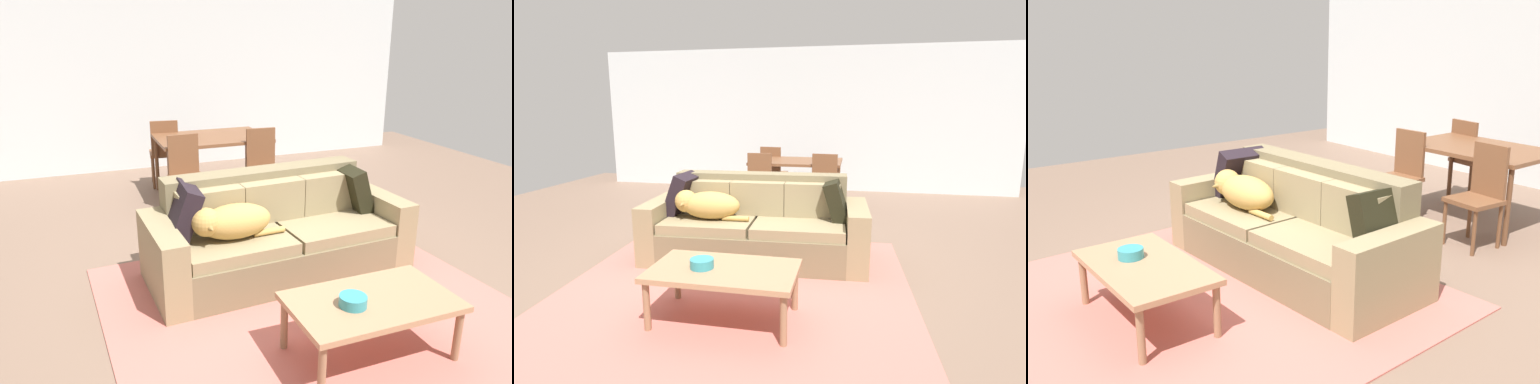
% 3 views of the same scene
% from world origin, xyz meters
% --- Properties ---
extents(ground_plane, '(10.00, 10.00, 0.00)m').
position_xyz_m(ground_plane, '(0.00, 0.00, 0.00)').
color(ground_plane, '#765D4C').
extents(back_partition, '(8.00, 0.12, 2.70)m').
position_xyz_m(back_partition, '(0.00, 4.00, 1.35)').
color(back_partition, silver).
rests_on(back_partition, ground).
extents(area_rug, '(3.19, 3.11, 0.01)m').
position_xyz_m(area_rug, '(0.09, -0.82, 0.01)').
color(area_rug, '#C0655A').
rests_on(area_rug, ground).
extents(couch, '(2.31, 1.02, 0.87)m').
position_xyz_m(couch, '(0.09, 0.01, 0.34)').
color(couch, '#736649').
rests_on(couch, ground).
extents(dog_on_left_cushion, '(0.78, 0.38, 0.30)m').
position_xyz_m(dog_on_left_cushion, '(-0.40, -0.18, 0.60)').
color(dog_on_left_cushion, tan).
rests_on(dog_on_left_cushion, couch).
extents(throw_pillow_by_left_arm, '(0.32, 0.46, 0.47)m').
position_xyz_m(throw_pillow_by_left_arm, '(-0.74, 0.02, 0.66)').
color(throw_pillow_by_left_arm, black).
rests_on(throw_pillow_by_left_arm, couch).
extents(throw_pillow_by_right_arm, '(0.28, 0.42, 0.44)m').
position_xyz_m(throw_pillow_by_right_arm, '(0.91, 0.10, 0.64)').
color(throw_pillow_by_right_arm, black).
rests_on(throw_pillow_by_right_arm, couch).
extents(coffee_table, '(1.08, 0.62, 0.42)m').
position_xyz_m(coffee_table, '(0.17, -1.35, 0.37)').
color(coffee_table, '#A67B58').
rests_on(coffee_table, ground).
extents(bowl_on_coffee_table, '(0.18, 0.18, 0.07)m').
position_xyz_m(bowl_on_coffee_table, '(0.01, -1.37, 0.45)').
color(bowl_on_coffee_table, teal).
rests_on(bowl_on_coffee_table, coffee_table).
extents(dining_table, '(1.38, 0.95, 0.77)m').
position_xyz_m(dining_table, '(0.18, 2.30, 0.70)').
color(dining_table, brown).
rests_on(dining_table, ground).
extents(dining_chair_near_left, '(0.41, 0.41, 0.92)m').
position_xyz_m(dining_chair_near_left, '(-0.30, 1.71, 0.51)').
color(dining_chair_near_left, brown).
rests_on(dining_chair_near_left, ground).
extents(dining_chair_near_right, '(0.43, 0.43, 0.94)m').
position_xyz_m(dining_chair_near_right, '(0.65, 1.69, 0.51)').
color(dining_chair_near_right, brown).
rests_on(dining_chair_near_right, ground).
extents(dining_chair_far_left, '(0.45, 0.45, 0.93)m').
position_xyz_m(dining_chair_far_left, '(-0.32, 2.86, 0.52)').
color(dining_chair_far_left, brown).
rests_on(dining_chair_far_left, ground).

